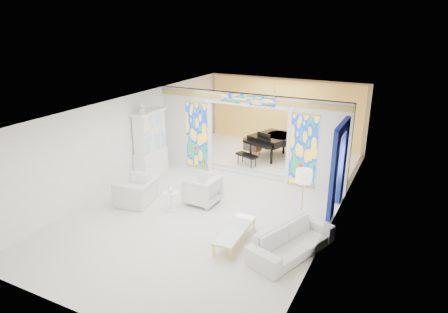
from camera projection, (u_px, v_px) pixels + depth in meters
The scene contains 24 objects.
floor at pixel (223, 197), 12.82m from camera, with size 12.00×12.00×0.00m, color silver.
ceiling at pixel (223, 105), 11.82m from camera, with size 7.00×12.00×0.02m, color white.
wall_back at pixel (285, 113), 17.37m from camera, with size 7.00×0.02×3.00m, color white.
wall_front at pixel (75, 248), 7.26m from camera, with size 7.00×0.02×3.00m, color white.
wall_left at pixel (133, 138), 13.79m from camera, with size 0.02×12.00×3.00m, color white.
wall_right at pixel (338, 171), 10.84m from camera, with size 0.02×12.00×3.00m, color white.
partition_wall at pixel (248, 132), 13.95m from camera, with size 7.00×0.22×3.00m.
stained_glass_left at pixel (197, 135), 14.83m from camera, with size 0.90×0.04×2.40m, color gold.
stained_glass_right at pixel (304, 151), 13.12m from camera, with size 0.90×0.04×2.40m, color gold.
stained_glass_transom at pixel (248, 100), 13.47m from camera, with size 2.00×0.04×0.34m, color gold.
alcove_platform at pixel (268, 156), 16.24m from camera, with size 6.80×3.80×0.18m, color silver.
gold_curtain_back at pixel (284, 113), 17.27m from camera, with size 6.70×0.10×2.90m, color #E1A94E.
chandelier at pixel (274, 97), 15.25m from camera, with size 0.48×0.48×0.30m, color gold.
blue_drapes at pixel (339, 160), 11.45m from camera, with size 0.14×1.85×2.65m.
china_cabinet at pixel (150, 144), 14.29m from camera, with size 0.56×1.46×2.72m.
armchair_left at pixel (138, 191), 12.27m from camera, with size 1.23×1.08×0.80m, color white.
armchair_right at pixel (202, 190), 12.26m from camera, with size 0.95×0.98×0.89m, color white.
sofa at pixel (292, 241), 9.66m from camera, with size 2.39×0.93×0.70m, color white.
side_table at pixel (171, 198), 11.83m from camera, with size 0.60×0.60×0.59m.
vase at pixel (171, 189), 11.73m from camera, with size 0.19×0.19×0.20m, color white.
coffee_table at pixel (235, 230), 10.12m from camera, with size 0.61×1.76×0.39m.
floor_lamp at pixel (304, 179), 10.39m from camera, with size 0.55×0.55×1.73m.
grand_piano at pixel (277, 139), 15.70m from camera, with size 2.28×2.80×1.08m.
tv_console at pixel (252, 144), 15.91m from camera, with size 0.70×0.54×0.74m.
Camera 1 is at (5.25, -10.40, 5.50)m, focal length 32.00 mm.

